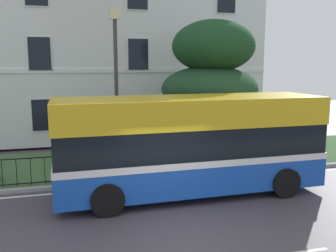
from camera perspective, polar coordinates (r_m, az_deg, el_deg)
The scene contains 6 objects.
ground_plane at distance 10.74m, azimuth 0.37°, elevation -13.66°, with size 60.00×56.00×0.18m.
georgian_townhouse at distance 23.03m, azimuth -12.54°, elevation 12.93°, with size 19.42×8.27×11.03m.
iron_verge_railing at distance 13.48m, azimuth -9.79°, elevation -6.06°, with size 12.19×0.04×0.97m.
evergreen_tree at distance 16.52m, azimuth 6.66°, elevation 4.72°, with size 4.52×4.50×5.98m.
single_decker_bus at distance 11.98m, azimuth 3.48°, elevation -2.74°, with size 8.63×2.67×3.18m.
street_lamp_post at distance 13.75m, azimuth -7.99°, elevation 6.95°, with size 0.36×0.24×6.03m.
Camera 1 is at (-2.62, -8.54, 4.22)m, focal length 39.56 mm.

